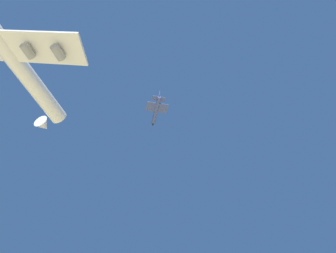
# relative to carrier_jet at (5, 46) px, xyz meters

# --- Properties ---
(carrier_jet) EXTENTS (78.60, 59.63, 22.77)m
(carrier_jet) POSITION_rel_carrier_jet_xyz_m (0.00, 0.00, 0.00)
(carrier_jet) COLOR white
(chase_jet_trailing) EXTENTS (15.31, 8.62, 4.00)m
(chase_jet_trailing) POSITION_rel_carrier_jet_xyz_m (21.71, -52.10, -6.53)
(chase_jet_trailing) COLOR #38478C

